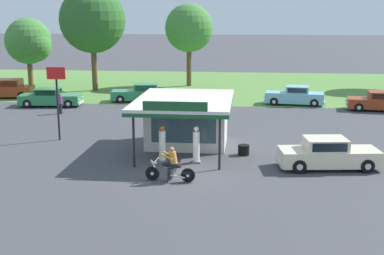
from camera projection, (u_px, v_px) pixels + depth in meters
The scene contains 19 objects.
ground_plane at pixel (186, 174), 24.55m from camera, with size 300.00×300.00×0.00m, color #424247.
grass_verge_strip at pixel (220, 85), 53.67m from camera, with size 120.00×24.00×0.01m, color #56843D.
service_station_kiosk at pixel (187, 117), 29.23m from camera, with size 5.06×7.18×3.34m.
gas_pump_nearside at pixel (162, 145), 26.31m from camera, with size 0.44×0.44×1.87m.
gas_pump_offside at pixel (196, 146), 26.13m from camera, with size 0.44×0.44×1.87m.
motorcycle_with_rider at pixel (171, 167), 23.31m from camera, with size 2.27×0.70×1.58m.
featured_classic_sedan at pixel (328, 154), 25.27m from camera, with size 5.09×2.37×1.50m.
parked_car_back_row_right at pixel (295, 96), 42.48m from camera, with size 4.99×2.27×1.53m.
parked_car_back_row_centre_left at pixel (382, 102), 39.95m from camera, with size 5.32×2.32×1.46m.
parked_car_back_row_centre at pixel (50, 98), 41.90m from camera, with size 5.11×2.32×1.43m.
parked_car_back_row_centre_right at pixel (196, 102), 40.03m from camera, with size 5.09×3.05×1.44m.
parked_car_second_row_spare at pixel (142, 93), 44.05m from camera, with size 5.23×2.41×1.49m.
parked_car_back_row_far_left at pixel (6, 89), 45.94m from camera, with size 5.13×2.58×1.63m.
bystander_standing_back_lot at pixel (60, 103), 38.70m from camera, with size 0.34×0.34×1.49m.
tree_oak_centre at pixel (94, 22), 49.05m from camera, with size 6.17×6.17×9.73m.
tree_oak_distant_spare at pixel (30, 42), 52.10m from camera, with size 4.77×4.59×6.82m.
tree_oak_left at pixel (189, 28), 52.15m from camera, with size 4.82×4.82×8.22m.
roadside_pole_sign at pixel (57, 90), 30.34m from camera, with size 1.10×0.12×4.30m.
spare_tire_stack at pixel (244, 150), 27.68m from camera, with size 0.60×0.60×0.54m.
Camera 1 is at (2.78, -23.33, 7.44)m, focal length 49.00 mm.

